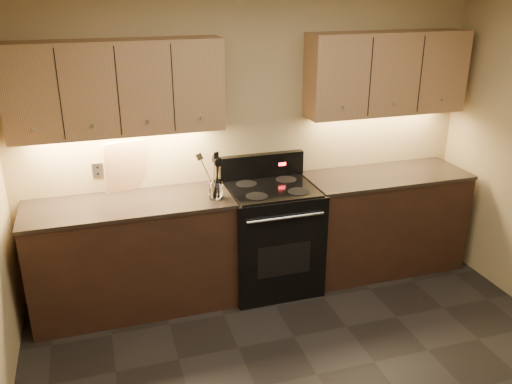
# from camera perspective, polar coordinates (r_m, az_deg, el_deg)

# --- Properties ---
(wall_back) EXTENTS (4.00, 0.04, 2.60)m
(wall_back) POSITION_cam_1_polar(r_m,az_deg,el_deg) (4.69, -0.48, 5.94)
(wall_back) COLOR tan
(wall_back) RESTS_ON ground
(counter_left) EXTENTS (1.62, 0.62, 0.93)m
(counter_left) POSITION_cam_1_polar(r_m,az_deg,el_deg) (4.54, -12.81, -6.52)
(counter_left) COLOR black
(counter_left) RESTS_ON ground
(counter_right) EXTENTS (1.46, 0.62, 0.93)m
(counter_right) POSITION_cam_1_polar(r_m,az_deg,el_deg) (5.17, 13.17, -2.97)
(counter_right) COLOR black
(counter_right) RESTS_ON ground
(stove) EXTENTS (0.76, 0.68, 1.14)m
(stove) POSITION_cam_1_polar(r_m,az_deg,el_deg) (4.72, 1.61, -4.64)
(stove) COLOR black
(stove) RESTS_ON ground
(upper_cab_left) EXTENTS (1.60, 0.30, 0.70)m
(upper_cab_left) POSITION_cam_1_polar(r_m,az_deg,el_deg) (4.25, -14.48, 10.56)
(upper_cab_left) COLOR tan
(upper_cab_left) RESTS_ON wall_back
(upper_cab_right) EXTENTS (1.44, 0.30, 0.70)m
(upper_cab_right) POSITION_cam_1_polar(r_m,az_deg,el_deg) (4.92, 13.61, 12.05)
(upper_cab_right) COLOR tan
(upper_cab_right) RESTS_ON wall_back
(outlet_plate) EXTENTS (0.08, 0.01, 0.12)m
(outlet_plate) POSITION_cam_1_polar(r_m,az_deg,el_deg) (4.55, -16.32, 2.19)
(outlet_plate) COLOR #B2B5BA
(outlet_plate) RESTS_ON wall_back
(utensil_crock) EXTENTS (0.11, 0.11, 0.14)m
(utensil_crock) POSITION_cam_1_polar(r_m,az_deg,el_deg) (4.31, -4.25, 0.18)
(utensil_crock) COLOR white
(utensil_crock) RESTS_ON counter_left
(cutting_board) EXTENTS (0.35, 0.15, 0.43)m
(cutting_board) POSITION_cam_1_polar(r_m,az_deg,el_deg) (4.52, -13.58, 2.65)
(cutting_board) COLOR tan
(cutting_board) RESTS_ON counter_left
(wooden_spoon) EXTENTS (0.12, 0.16, 0.35)m
(wooden_spoon) POSITION_cam_1_polar(r_m,az_deg,el_deg) (4.24, -4.65, 1.59)
(wooden_spoon) COLOR tan
(wooden_spoon) RESTS_ON utensil_crock
(black_spoon) EXTENTS (0.08, 0.16, 0.35)m
(black_spoon) POSITION_cam_1_polar(r_m,az_deg,el_deg) (4.29, -4.38, 1.87)
(black_spoon) COLOR black
(black_spoon) RESTS_ON utensil_crock
(black_turner) EXTENTS (0.11, 0.14, 0.38)m
(black_turner) POSITION_cam_1_polar(r_m,az_deg,el_deg) (4.25, -4.07, 1.83)
(black_turner) COLOR black
(black_turner) RESTS_ON utensil_crock
(steel_spatula) EXTENTS (0.24, 0.16, 0.39)m
(steel_spatula) POSITION_cam_1_polar(r_m,az_deg,el_deg) (4.27, -4.13, 2.05)
(steel_spatula) COLOR silver
(steel_spatula) RESTS_ON utensil_crock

